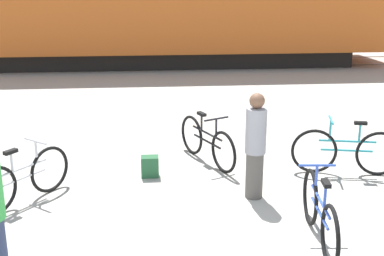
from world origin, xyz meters
TOP-DOWN VIEW (x-y plane):
  - rail_near at (0.00, 11.78)m, footprint 55.75×0.07m
  - rail_far at (0.00, 13.21)m, footprint 55.75×0.07m
  - bicycle_teal at (2.43, 2.67)m, footprint 1.75×0.48m
  - bicycle_black at (0.23, 3.37)m, footprint 0.80×1.59m
  - bicycle_blue at (1.32, 0.54)m, footprint 0.46×1.81m
  - bicycle_silver at (-2.54, 1.98)m, footprint 1.09×1.32m
  - person_in_grey at (0.78, 1.92)m, footprint 0.30×0.30m
  - backpack at (-0.75, 2.82)m, footprint 0.28×0.20m

SIDE VIEW (x-z plane):
  - rail_near at x=0.00m, z-range 0.00..0.01m
  - rail_far at x=0.00m, z-range 0.00..0.01m
  - backpack at x=-0.75m, z-range 0.00..0.34m
  - bicycle_black at x=0.23m, z-range -0.06..0.81m
  - bicycle_silver at x=-2.54m, z-range -0.07..0.82m
  - bicycle_teal at x=2.43m, z-range -0.07..0.86m
  - bicycle_blue at x=1.32m, z-range -0.07..0.86m
  - person_in_grey at x=0.78m, z-range 0.01..1.59m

